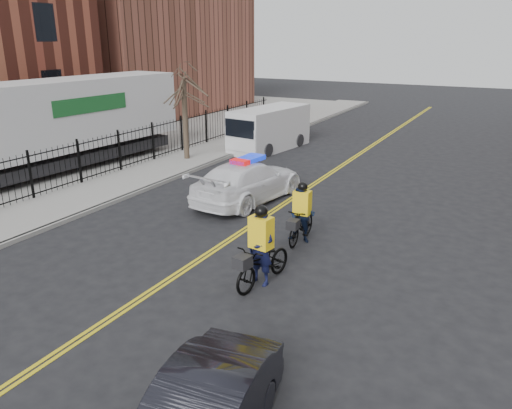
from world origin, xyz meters
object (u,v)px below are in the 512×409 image
object	(u,v)px
semi_trailer	(54,121)
cyclist_near	(261,257)
police_cruiser	(248,181)
cyclist_far	(302,219)
cargo_van	(268,129)

from	to	relation	value
semi_trailer	cyclist_near	xyz separation A→B (m)	(14.09, -5.64, -1.70)
police_cruiser	semi_trailer	xyz separation A→B (m)	(-10.33, -0.41, 1.65)
cyclist_near	cyclist_far	bearing A→B (deg)	101.74
cargo_van	semi_trailer	distance (m)	11.52
cargo_van	semi_trailer	size ratio (longest dim) A/B	0.42
cyclist_near	semi_trailer	bearing A→B (deg)	166.52
cyclist_near	cyclist_far	world-z (taller)	cyclist_near
cyclist_near	police_cruiser	bearing A→B (deg)	130.17
cargo_van	cyclist_far	distance (m)	13.78
cargo_van	cyclist_near	xyz separation A→B (m)	(7.38, -14.91, -0.40)
cargo_van	cyclist_near	bearing A→B (deg)	-56.22
cyclist_near	cyclist_far	xyz separation A→B (m)	(-0.19, 3.16, 0.02)
police_cruiser	cyclist_near	size ratio (longest dim) A/B	2.47
cargo_van	cyclist_far	world-z (taller)	cargo_van
semi_trailer	police_cruiser	bearing A→B (deg)	6.39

